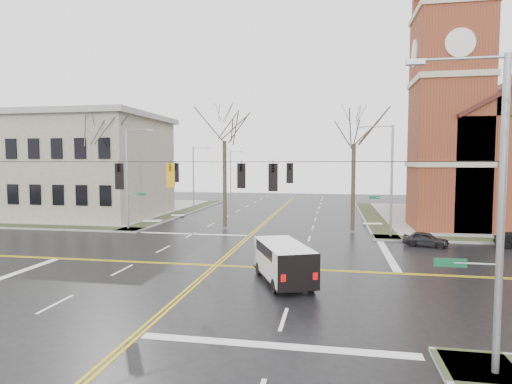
% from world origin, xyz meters
% --- Properties ---
extents(ground, '(120.00, 120.00, 0.00)m').
position_xyz_m(ground, '(0.00, 0.00, 0.00)').
color(ground, black).
rests_on(ground, ground).
extents(sidewalks, '(80.00, 80.00, 0.17)m').
position_xyz_m(sidewalks, '(0.00, 0.00, 0.08)').
color(sidewalks, gray).
rests_on(sidewalks, ground).
extents(road_markings, '(100.00, 100.00, 0.01)m').
position_xyz_m(road_markings, '(0.00, 0.00, 0.01)').
color(road_markings, gold).
rests_on(road_markings, ground).
extents(church, '(24.28, 27.48, 27.50)m').
position_xyz_m(church, '(24.76, 24.78, 8.43)').
color(church, brown).
rests_on(church, ground).
extents(civic_building_a, '(18.00, 14.00, 11.00)m').
position_xyz_m(civic_building_a, '(-22.00, 20.00, 5.50)').
color(civic_building_a, gray).
rests_on(civic_building_a, ground).
extents(signal_pole_ne, '(2.75, 0.22, 9.00)m').
position_xyz_m(signal_pole_ne, '(11.32, 11.50, 4.95)').
color(signal_pole_ne, gray).
rests_on(signal_pole_ne, ground).
extents(signal_pole_nw, '(2.75, 0.22, 9.00)m').
position_xyz_m(signal_pole_nw, '(-11.32, 11.50, 4.95)').
color(signal_pole_nw, gray).
rests_on(signal_pole_nw, ground).
extents(signal_pole_se, '(2.75, 0.22, 9.00)m').
position_xyz_m(signal_pole_se, '(11.32, -11.50, 4.95)').
color(signal_pole_se, gray).
rests_on(signal_pole_se, ground).
extents(span_wires, '(23.02, 23.02, 0.03)m').
position_xyz_m(span_wires, '(0.00, 0.00, 6.20)').
color(span_wires, black).
rests_on(span_wires, ground).
extents(traffic_signals, '(8.21, 8.26, 1.30)m').
position_xyz_m(traffic_signals, '(-0.00, -0.67, 5.45)').
color(traffic_signals, black).
rests_on(traffic_signals, ground).
extents(streetlight_north_a, '(2.30, 0.20, 8.00)m').
position_xyz_m(streetlight_north_a, '(-10.65, 28.00, 4.47)').
color(streetlight_north_a, gray).
rests_on(streetlight_north_a, ground).
extents(streetlight_north_b, '(2.30, 0.20, 8.00)m').
position_xyz_m(streetlight_north_b, '(-10.65, 48.00, 4.47)').
color(streetlight_north_b, gray).
rests_on(streetlight_north_b, ground).
extents(cargo_van, '(3.88, 5.59, 1.99)m').
position_xyz_m(cargo_van, '(4.31, -2.66, 1.18)').
color(cargo_van, white).
rests_on(cargo_van, ground).
extents(parked_car_a, '(3.40, 2.11, 1.08)m').
position_xyz_m(parked_car_a, '(13.58, 8.37, 0.54)').
color(parked_car_a, black).
rests_on(parked_car_a, ground).
extents(tree_nw_far, '(4.00, 4.00, 11.71)m').
position_xyz_m(tree_nw_far, '(-14.91, 13.33, 8.47)').
color(tree_nw_far, '#312A1F').
rests_on(tree_nw_far, ground).
extents(tree_nw_near, '(4.00, 4.00, 11.97)m').
position_xyz_m(tree_nw_near, '(-3.07, 14.08, 8.66)').
color(tree_nw_near, '#312A1F').
rests_on(tree_nw_near, ground).
extents(tree_ne, '(4.00, 4.00, 11.46)m').
position_xyz_m(tree_ne, '(8.58, 13.99, 8.29)').
color(tree_ne, '#312A1F').
rests_on(tree_ne, ground).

